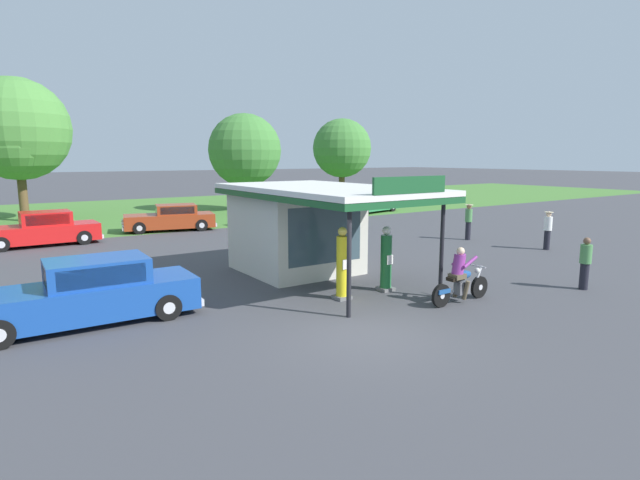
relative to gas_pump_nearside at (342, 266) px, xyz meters
name	(u,v)px	position (x,y,z in m)	size (l,w,h in m)	color
ground_plane	(364,330)	(-1.14, -2.40, -0.96)	(300.00, 300.00, 0.00)	#424247
grass_verge_strip	(104,214)	(-1.14, 27.60, -0.96)	(120.00, 24.00, 0.01)	#477A33
service_station_kiosk	(302,222)	(0.83, 3.48, 0.83)	(4.25, 7.89, 3.54)	beige
gas_pump_nearside	(342,266)	(0.00, 0.00, 0.00)	(0.44, 0.44, 2.09)	slate
gas_pump_offside	(386,261)	(1.65, 0.00, -0.05)	(0.44, 0.44, 1.98)	slate
motorcycle_with_rider	(460,280)	(2.52, -2.13, -0.31)	(2.25, 0.70, 1.58)	black
featured_classic_sedan	(87,295)	(-6.42, 1.77, -0.24)	(5.50, 1.93, 1.59)	#19479E
parked_car_back_row_centre	(42,230)	(-6.18, 14.93, -0.25)	(5.09, 2.05, 1.57)	red
parked_car_back_row_centre_right	(171,219)	(0.25, 16.38, -0.29)	(5.23, 2.90, 1.44)	#993819
parked_car_second_row_spare	(282,212)	(6.94, 15.57, -0.26)	(5.79, 2.76, 1.55)	#7AC6D1
parked_car_back_row_left	(370,204)	(15.36, 17.33, -0.31)	(5.40, 2.85, 1.42)	#2D844C
bystander_standing_back_lot	(585,262)	(6.81, -3.30, -0.11)	(0.34, 0.34, 1.62)	black
bystander_strolling_foreground	(360,214)	(9.45, 11.03, -0.13)	(0.34, 0.34, 1.59)	brown
bystander_chatting_near_pumps	(548,229)	(12.15, 1.23, -0.05)	(0.37, 0.37, 1.70)	black
bystander_admiring_sedan	(468,221)	(11.42, 4.97, 0.00)	(0.39, 0.39, 1.77)	black
tree_oak_centre	(245,150)	(8.39, 23.73, 3.61)	(5.48, 5.48, 7.32)	brown
tree_oak_far_right	(16,132)	(-6.24, 25.71, 4.64)	(6.39, 6.39, 8.98)	brown
tree_oak_right	(341,149)	(19.32, 26.36, 3.81)	(5.35, 5.35, 7.56)	brown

